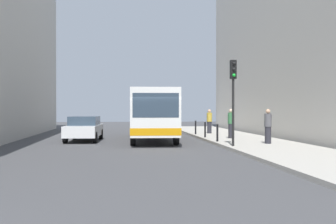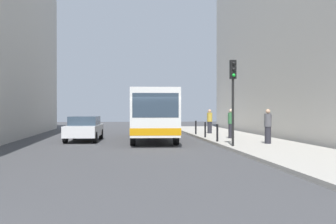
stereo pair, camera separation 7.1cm
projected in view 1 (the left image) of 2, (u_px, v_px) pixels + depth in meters
The scene contains 12 objects.
ground_plane at pixel (156, 146), 20.86m from camera, with size 80.00×80.00×0.00m, color #424244.
sidewalk at pixel (257, 144), 21.50m from camera, with size 4.40×40.00×0.15m, color #ADA89E.
building_right at pixel (328, 36), 26.14m from camera, with size 7.00×32.00×13.21m, color #BCB7AD.
bus at pixel (152, 112), 25.33m from camera, with size 3.06×11.13×3.00m.
car_beside_bus at pixel (84, 128), 24.19m from camera, with size 2.09×4.50×1.48m.
traffic_light at pixel (233, 86), 19.34m from camera, with size 0.28×0.33×4.10m.
bollard_near at pixel (217, 133), 22.07m from camera, with size 0.11×0.11×0.95m, color black.
bollard_mid at pixel (205, 130), 25.23m from camera, with size 0.11×0.11×0.95m, color black.
bollard_far at pixel (196, 127), 28.39m from camera, with size 0.11×0.11×0.95m, color black.
pedestrian_near_signal at pixel (268, 126), 20.71m from camera, with size 0.38×0.38×1.77m.
pedestrian_mid_sidewalk at pixel (231, 123), 24.51m from camera, with size 0.38×0.38×1.78m.
pedestrian_far_sidewalk at pixel (209, 121), 29.49m from camera, with size 0.38×0.38×1.74m.
Camera 1 is at (-1.84, -20.77, 1.92)m, focal length 43.43 mm.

